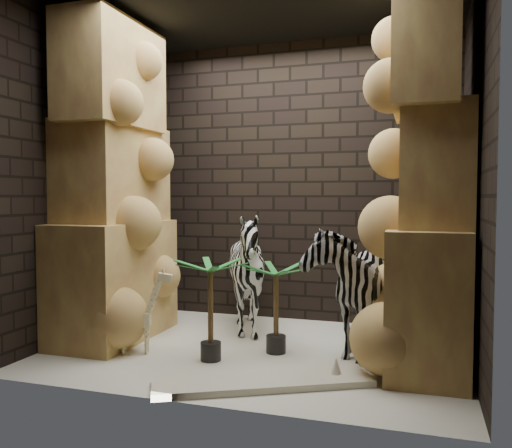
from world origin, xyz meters
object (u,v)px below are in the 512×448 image
(zebra_right, at_px, (349,276))
(palm_back, at_px, (211,309))
(giraffe_toy, at_px, (135,310))
(palm_front, at_px, (276,308))
(surfboard, at_px, (263,382))
(zebra_left, at_px, (248,280))

(zebra_right, relative_size, palm_back, 1.55)
(giraffe_toy, bearing_deg, palm_front, -1.36)
(palm_front, distance_m, surfboard, 0.86)
(zebra_right, bearing_deg, surfboard, -112.12)
(palm_back, bearing_deg, palm_front, 38.37)
(giraffe_toy, distance_m, palm_back, 0.69)
(palm_front, relative_size, surfboard, 0.50)
(zebra_left, height_order, surfboard, zebra_left)
(zebra_left, bearing_deg, giraffe_toy, -108.04)
(zebra_right, bearing_deg, palm_front, -152.35)
(zebra_left, bearing_deg, zebra_right, 9.12)
(zebra_left, distance_m, surfboard, 1.47)
(zebra_right, height_order, surfboard, zebra_right)
(zebra_right, distance_m, palm_front, 0.70)
(palm_front, height_order, surfboard, palm_front)
(palm_front, bearing_deg, zebra_right, 25.76)
(zebra_right, relative_size, surfboard, 0.84)
(zebra_left, distance_m, palm_back, 0.87)
(zebra_left, xyz_separation_m, surfboard, (0.54, -1.27, -0.51))
(zebra_left, relative_size, palm_back, 1.41)
(giraffe_toy, distance_m, palm_front, 1.20)
(giraffe_toy, height_order, palm_front, palm_front)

